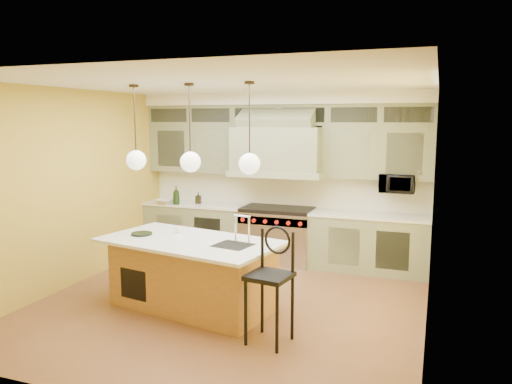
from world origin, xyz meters
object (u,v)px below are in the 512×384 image
at_px(range, 277,235).
at_px(microwave, 397,183).
at_px(kitchen_island, 193,273).
at_px(counter_stool, 271,277).

xyz_separation_m(range, microwave, (1.95, 0.11, 0.96)).
xyz_separation_m(kitchen_island, counter_stool, (1.28, -0.61, 0.27)).
distance_m(range, kitchen_island, 2.43).
distance_m(counter_stool, microwave, 3.36).
distance_m(kitchen_island, microwave, 3.57).
relative_size(kitchen_island, counter_stool, 1.93).
bearing_deg(range, kitchen_island, -99.36).
distance_m(range, microwave, 2.18).
bearing_deg(kitchen_island, counter_stool, -14.89).
height_order(range, microwave, microwave).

